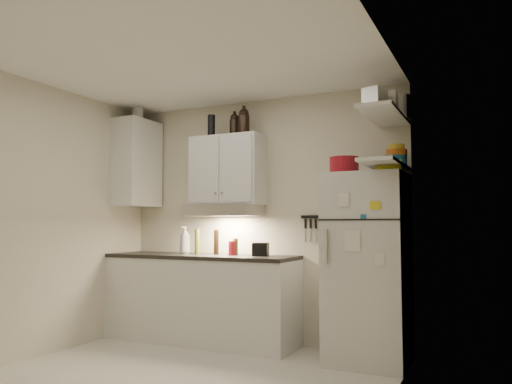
% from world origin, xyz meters
% --- Properties ---
extents(floor, '(3.20, 3.00, 0.02)m').
position_xyz_m(floor, '(0.00, 0.00, -0.01)').
color(floor, silver).
rests_on(floor, ground).
extents(ceiling, '(3.20, 3.00, 0.02)m').
position_xyz_m(ceiling, '(0.00, 0.00, 2.61)').
color(ceiling, white).
rests_on(ceiling, ground).
extents(back_wall, '(3.20, 0.02, 2.60)m').
position_xyz_m(back_wall, '(0.00, 1.51, 1.30)').
color(back_wall, beige).
rests_on(back_wall, ground).
extents(left_wall, '(0.02, 3.00, 2.60)m').
position_xyz_m(left_wall, '(-1.61, 0.00, 1.30)').
color(left_wall, beige).
rests_on(left_wall, ground).
extents(right_wall, '(0.02, 3.00, 2.60)m').
position_xyz_m(right_wall, '(1.61, 0.00, 1.30)').
color(right_wall, beige).
rests_on(right_wall, ground).
extents(base_cabinet, '(2.10, 0.60, 0.88)m').
position_xyz_m(base_cabinet, '(-0.55, 1.20, 0.44)').
color(base_cabinet, silver).
rests_on(base_cabinet, floor).
extents(countertop, '(2.10, 0.62, 0.04)m').
position_xyz_m(countertop, '(-0.55, 1.20, 0.90)').
color(countertop, black).
rests_on(countertop, base_cabinet).
extents(upper_cabinet, '(0.80, 0.33, 0.75)m').
position_xyz_m(upper_cabinet, '(-0.30, 1.33, 1.83)').
color(upper_cabinet, silver).
rests_on(upper_cabinet, back_wall).
extents(side_cabinet, '(0.33, 0.55, 1.00)m').
position_xyz_m(side_cabinet, '(-1.44, 1.20, 1.95)').
color(side_cabinet, silver).
rests_on(side_cabinet, left_wall).
extents(range_hood, '(0.76, 0.46, 0.12)m').
position_xyz_m(range_hood, '(-0.30, 1.27, 1.39)').
color(range_hood, silver).
rests_on(range_hood, back_wall).
extents(fridge, '(0.70, 0.68, 1.70)m').
position_xyz_m(fridge, '(1.25, 1.16, 0.85)').
color(fridge, silver).
rests_on(fridge, floor).
extents(shelf_hi, '(0.30, 0.95, 0.03)m').
position_xyz_m(shelf_hi, '(1.45, 1.02, 2.20)').
color(shelf_hi, silver).
rests_on(shelf_hi, right_wall).
extents(shelf_lo, '(0.30, 0.95, 0.03)m').
position_xyz_m(shelf_lo, '(1.45, 1.02, 1.76)').
color(shelf_lo, silver).
rests_on(shelf_lo, right_wall).
extents(knife_strip, '(0.42, 0.02, 0.03)m').
position_xyz_m(knife_strip, '(0.70, 1.49, 1.32)').
color(knife_strip, black).
rests_on(knife_strip, back_wall).
extents(dutch_oven, '(0.29, 0.29, 0.15)m').
position_xyz_m(dutch_oven, '(1.07, 1.06, 1.78)').
color(dutch_oven, maroon).
rests_on(dutch_oven, fridge).
extents(book_stack, '(0.25, 0.30, 0.09)m').
position_xyz_m(book_stack, '(1.48, 1.03, 1.74)').
color(book_stack, gold).
rests_on(book_stack, fridge).
extents(spice_jar, '(0.07, 0.07, 0.09)m').
position_xyz_m(spice_jar, '(1.34, 1.14, 1.75)').
color(spice_jar, silver).
rests_on(spice_jar, fridge).
extents(stock_pot, '(0.34, 0.34, 0.23)m').
position_xyz_m(stock_pot, '(1.47, 1.39, 2.33)').
color(stock_pot, silver).
rests_on(stock_pot, shelf_hi).
extents(tin_a, '(0.18, 0.16, 0.18)m').
position_xyz_m(tin_a, '(1.48, 0.99, 2.30)').
color(tin_a, '#AAAAAD').
rests_on(tin_a, shelf_hi).
extents(tin_b, '(0.20, 0.20, 0.16)m').
position_xyz_m(tin_b, '(1.43, 0.73, 2.29)').
color(tin_b, '#AAAAAD').
rests_on(tin_b, shelf_hi).
extents(bowl_teal, '(0.23, 0.23, 0.09)m').
position_xyz_m(bowl_teal, '(1.48, 1.29, 1.82)').
color(bowl_teal, '#19618C').
rests_on(bowl_teal, shelf_lo).
extents(bowl_orange, '(0.19, 0.19, 0.06)m').
position_xyz_m(bowl_orange, '(1.50, 1.28, 1.90)').
color(bowl_orange, '#BE5711').
rests_on(bowl_orange, bowl_teal).
extents(bowl_yellow, '(0.15, 0.15, 0.05)m').
position_xyz_m(bowl_yellow, '(1.50, 1.28, 1.95)').
color(bowl_yellow, gold).
rests_on(bowl_yellow, bowl_orange).
extents(plates, '(0.27, 0.27, 0.06)m').
position_xyz_m(plates, '(1.43, 1.06, 1.80)').
color(plates, '#19618C').
rests_on(plates, shelf_lo).
extents(growler_a, '(0.12, 0.12, 0.26)m').
position_xyz_m(growler_a, '(-0.24, 1.37, 2.33)').
color(growler_a, black).
rests_on(growler_a, upper_cabinet).
extents(growler_b, '(0.12, 0.12, 0.28)m').
position_xyz_m(growler_b, '(-0.08, 1.28, 2.34)').
color(growler_b, black).
rests_on(growler_b, upper_cabinet).
extents(thermos_a, '(0.10, 0.10, 0.24)m').
position_xyz_m(thermos_a, '(-0.47, 1.26, 2.32)').
color(thermos_a, black).
rests_on(thermos_a, upper_cabinet).
extents(thermos_b, '(0.09, 0.09, 0.20)m').
position_xyz_m(thermos_b, '(-0.48, 1.29, 2.30)').
color(thermos_b, black).
rests_on(thermos_b, upper_cabinet).
extents(side_jar, '(0.16, 0.16, 0.17)m').
position_xyz_m(side_jar, '(-1.42, 1.18, 2.53)').
color(side_jar, silver).
rests_on(side_jar, side_cabinet).
extents(soap_bottle, '(0.17, 0.17, 0.33)m').
position_xyz_m(soap_bottle, '(-0.77, 1.22, 1.09)').
color(soap_bottle, silver).
rests_on(soap_bottle, countertop).
extents(pepper_mill, '(0.07, 0.07, 0.17)m').
position_xyz_m(pepper_mill, '(-0.16, 1.26, 1.01)').
color(pepper_mill, brown).
rests_on(pepper_mill, countertop).
extents(oil_bottle, '(0.06, 0.06, 0.27)m').
position_xyz_m(oil_bottle, '(-0.61, 1.22, 1.06)').
color(oil_bottle, '#516018').
rests_on(oil_bottle, countertop).
extents(vinegar_bottle, '(0.06, 0.06, 0.26)m').
position_xyz_m(vinegar_bottle, '(-0.41, 1.29, 1.05)').
color(vinegar_bottle, black).
rests_on(vinegar_bottle, countertop).
extents(clear_bottle, '(0.07, 0.07, 0.17)m').
position_xyz_m(clear_bottle, '(-0.23, 1.36, 1.00)').
color(clear_bottle, silver).
rests_on(clear_bottle, countertop).
extents(red_jar, '(0.08, 0.08, 0.15)m').
position_xyz_m(red_jar, '(-0.19, 1.23, 0.99)').
color(red_jar, maroon).
rests_on(red_jar, countertop).
extents(caddy, '(0.18, 0.14, 0.13)m').
position_xyz_m(caddy, '(0.13, 1.25, 0.99)').
color(caddy, black).
rests_on(caddy, countertop).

